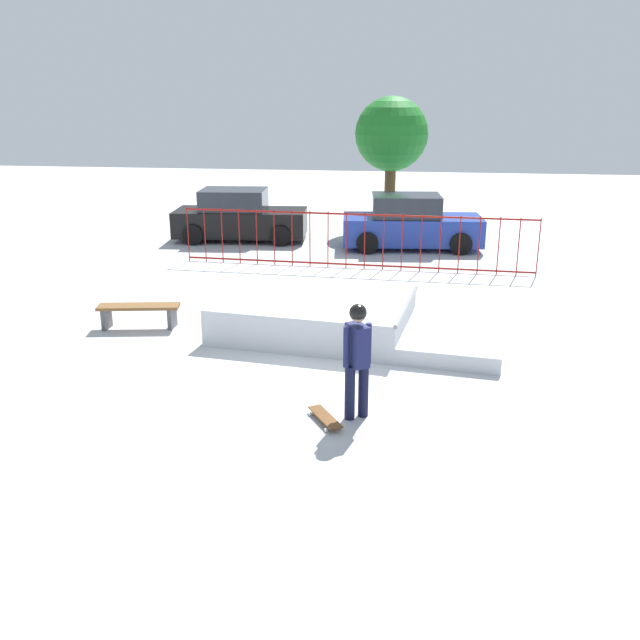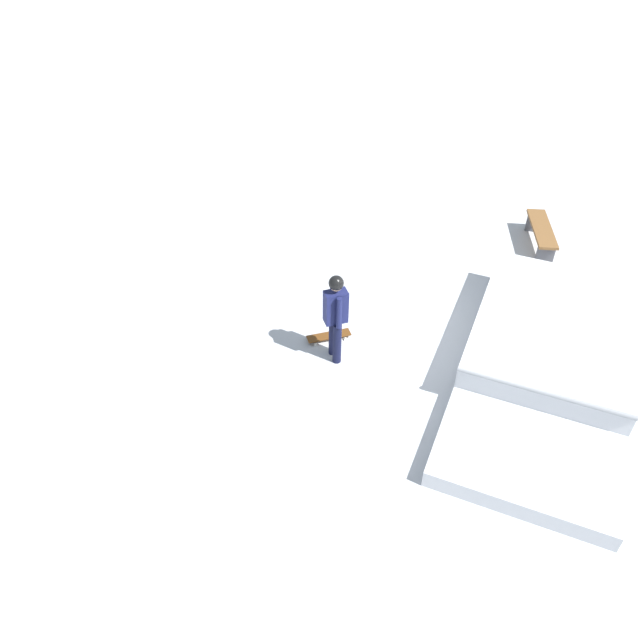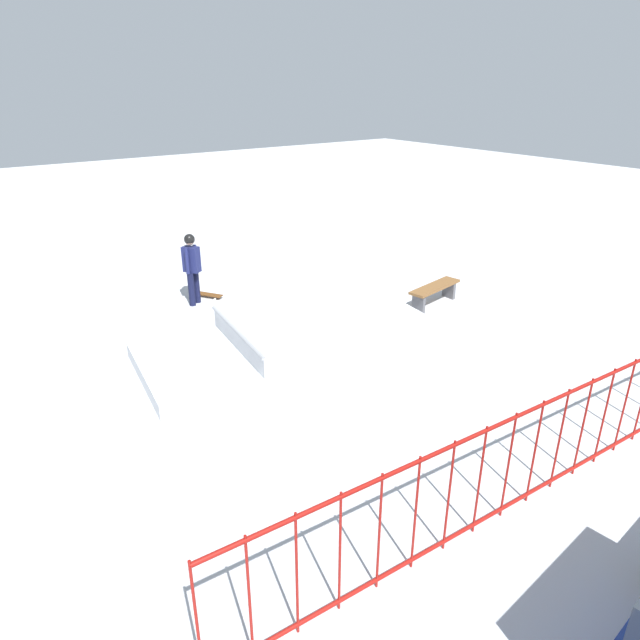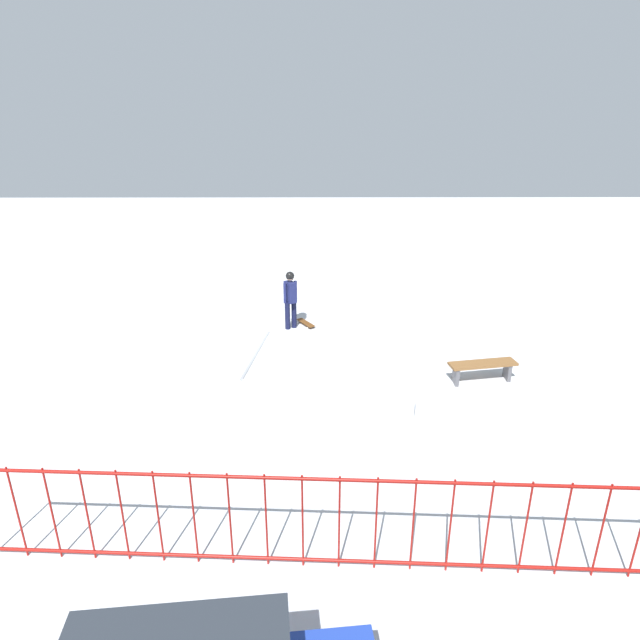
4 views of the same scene
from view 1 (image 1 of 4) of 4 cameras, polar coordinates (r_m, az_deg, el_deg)
The scene contains 9 objects.
ground_plane at distance 12.70m, azimuth 0.31°, elevation -2.64°, with size 60.00×60.00×0.00m, color #B7BABF.
skate_ramp at distance 13.50m, azimuth 1.49°, elevation 0.05°, with size 5.69×3.28×0.74m.
skater at distance 9.88m, azimuth 3.07°, elevation -2.67°, with size 0.39×0.44×1.73m.
skateboard at distance 10.09m, azimuth 0.42°, elevation -7.95°, with size 0.59×0.79×0.09m.
perimeter_fence at distance 18.57m, azimuth 2.91°, elevation 6.54°, with size 9.36×0.52×1.50m.
park_bench at distance 14.33m, azimuth -14.59°, elevation 0.72°, with size 1.65×0.67×0.48m.
parked_car_black at distance 22.38m, azimuth -6.63°, elevation 8.34°, with size 4.22×2.18×1.60m.
parked_car_blue at distance 21.21m, azimuth 7.39°, elevation 7.77°, with size 4.24×2.23×1.60m.
distant_tree at distance 23.92m, azimuth 5.86°, elevation 14.78°, with size 2.42×2.42×4.37m.
Camera 1 is at (1.56, -11.76, 4.53)m, focal length 39.16 mm.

